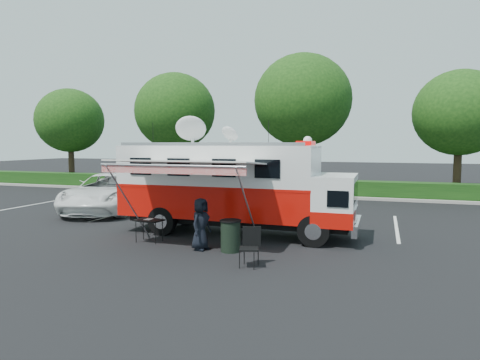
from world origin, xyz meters
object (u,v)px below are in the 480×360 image
Objects in this scene: white_suv at (110,211)px; folding_table at (149,221)px; trash_bin at (231,236)px; command_truck at (234,186)px.

white_suv is 7.22m from folding_table.
white_suv reaches higher than folding_table.
trash_bin is (8.09, -5.35, 0.48)m from white_suv.
trash_bin is at bearing -6.20° from folding_table.
folding_table is (5.13, -5.03, 0.70)m from white_suv.
white_suv is at bearing 135.53° from folding_table.
command_truck is at bearing -36.37° from white_suv.
trash_bin reaches higher than folding_table.
command_truck reaches higher than trash_bin.
command_truck is 8.63× the size of folding_table.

